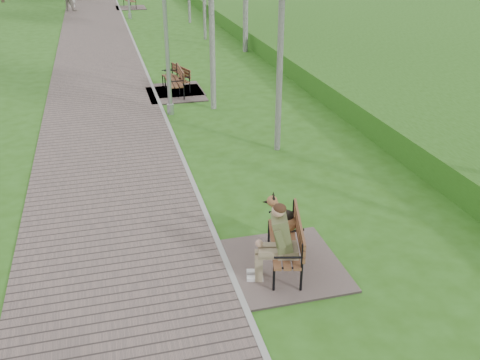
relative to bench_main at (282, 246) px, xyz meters
name	(u,v)px	position (x,y,z in m)	size (l,w,h in m)	color
walkway	(97,48)	(-2.61, 18.57, -0.42)	(3.50, 67.00, 0.04)	#645551
kerb	(135,46)	(-0.86, 18.57, -0.42)	(0.10, 67.00, 0.05)	#999993
embankment	(384,40)	(11.14, 17.07, -0.44)	(14.00, 70.00, 1.60)	#40872C
bench_main	(282,246)	(0.00, 0.00, 0.00)	(1.81, 2.01, 1.58)	#645551
bench_second	(174,89)	(-0.24, 10.39, -0.23)	(1.84, 2.04, 1.13)	#645551
bench_third	(176,85)	(-0.11, 10.88, -0.26)	(1.65, 1.83, 1.01)	#645551
bench_far	(130,5)	(-0.16, 31.27, -0.22)	(1.95, 2.17, 1.20)	#645551
lamp_post_second	(166,29)	(-0.65, 8.42, 2.06)	(0.21, 0.21, 5.35)	#9DA0A5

